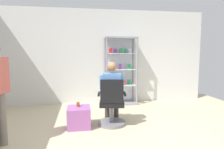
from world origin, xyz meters
The scene contains 6 objects.
back_wall centered at (0.00, 3.00, 1.35)m, with size 6.00×0.10×2.70m, color silver.
display_cabinet_main centered at (0.40, 2.76, 0.96)m, with size 0.90×0.45×1.90m.
office_chair centered at (-0.11, 1.06, 0.39)m, with size 0.60×0.56×0.96m.
seated_shopkeeper centered at (-0.09, 1.23, 0.71)m, with size 0.53×0.60×1.29m.
storage_crate centered at (-0.77, 1.09, 0.20)m, with size 0.44×0.46×0.40m, color #9E599E.
tea_glass centered at (-0.78, 1.13, 0.45)m, with size 0.06×0.06×0.09m, color brown.
Camera 1 is at (-0.72, -2.70, 1.46)m, focal length 31.25 mm.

